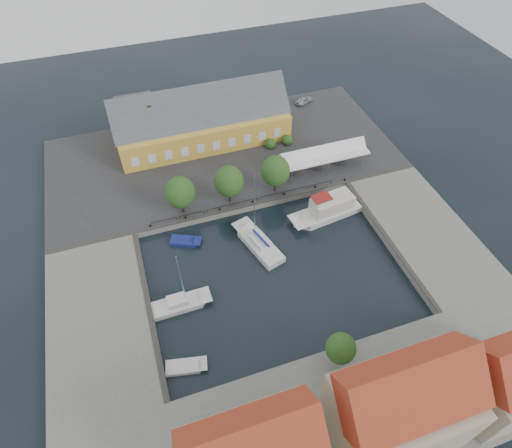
% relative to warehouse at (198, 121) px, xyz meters
% --- Properties ---
extents(ground, '(140.00, 140.00, 0.00)m').
position_rel_warehouse_xyz_m(ground, '(2.60, -28.36, -4.43)').
color(ground, black).
rests_on(ground, ground).
extents(north_quay, '(56.00, 26.00, 1.00)m').
position_rel_warehouse_xyz_m(north_quay, '(2.60, -5.36, -3.93)').
color(north_quay, '#2D2D30').
rests_on(north_quay, ground).
extents(west_quay, '(12.00, 24.00, 1.00)m').
position_rel_warehouse_xyz_m(west_quay, '(-19.40, -30.36, -3.93)').
color(west_quay, slate).
rests_on(west_quay, ground).
extents(east_quay, '(12.00, 24.00, 1.00)m').
position_rel_warehouse_xyz_m(east_quay, '(24.60, -30.36, -3.93)').
color(east_quay, slate).
rests_on(east_quay, ground).
extents(south_bank, '(56.00, 14.00, 1.00)m').
position_rel_warehouse_xyz_m(south_bank, '(2.60, -49.36, -3.93)').
color(south_bank, slate).
rests_on(south_bank, ground).
extents(quay_edge_fittings, '(56.00, 24.72, 0.40)m').
position_rel_warehouse_xyz_m(quay_edge_fittings, '(2.62, -23.61, -3.37)').
color(quay_edge_fittings, '#383533').
rests_on(quay_edge_fittings, north_quay).
extents(warehouse, '(28.56, 14.00, 9.55)m').
position_rel_warehouse_xyz_m(warehouse, '(0.00, 0.00, 0.00)').
color(warehouse, gold).
rests_on(warehouse, north_quay).
extents(tent_canopy, '(14.00, 4.00, 2.83)m').
position_rel_warehouse_xyz_m(tent_canopy, '(16.60, -13.86, -0.74)').
color(tent_canopy, white).
rests_on(tent_canopy, north_quay).
extents(quay_trees, '(18.20, 4.20, 6.30)m').
position_rel_warehouse_xyz_m(quay_trees, '(0.60, -16.36, 0.45)').
color(quay_trees, black).
rests_on(quay_trees, north_quay).
extents(car_silver, '(3.92, 2.66, 1.24)m').
position_rel_warehouse_xyz_m(car_silver, '(21.23, 4.46, -2.81)').
color(car_silver, '#ACB0B4').
rests_on(car_silver, north_quay).
extents(car_red, '(1.37, 3.70, 1.21)m').
position_rel_warehouse_xyz_m(car_red, '(-6.17, -13.22, -2.82)').
color(car_red, maroon).
rests_on(car_red, north_quay).
extents(center_sailboat, '(5.18, 9.50, 12.64)m').
position_rel_warehouse_xyz_m(center_sailboat, '(2.08, -25.02, -4.06)').
color(center_sailboat, silver).
rests_on(center_sailboat, ground).
extents(trawler, '(11.26, 4.59, 5.00)m').
position_rel_warehouse_xyz_m(trawler, '(13.47, -22.67, -3.41)').
color(trawler, silver).
rests_on(trawler, ground).
extents(west_boat_c, '(7.37, 2.47, 10.02)m').
position_rel_warehouse_xyz_m(west_boat_c, '(-10.01, -30.91, -4.17)').
color(west_boat_c, silver).
rests_on(west_boat_c, ground).
extents(launch_sw, '(4.80, 2.61, 0.98)m').
position_rel_warehouse_xyz_m(launch_sw, '(-11.11, -38.83, -4.34)').
color(launch_sw, silver).
rests_on(launch_sw, ground).
extents(launch_nw, '(4.63, 3.35, 0.88)m').
position_rel_warehouse_xyz_m(launch_nw, '(-7.33, -21.13, -4.34)').
color(launch_nw, navy).
rests_on(launch_nw, ground).
extents(townhouses, '(36.30, 8.50, 12.00)m').
position_rel_warehouse_xyz_m(townhouses, '(4.52, -51.60, 1.40)').
color(townhouses, tan).
rests_on(townhouses, south_bank).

